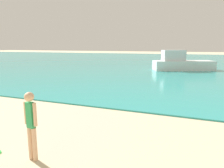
% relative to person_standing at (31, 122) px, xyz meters
% --- Properties ---
extents(water, '(160.00, 60.00, 0.06)m').
position_rel_person_standing_xyz_m(water, '(0.79, 34.21, -0.87)').
color(water, teal).
rests_on(water, ground).
extents(person_standing, '(0.36, 0.21, 1.59)m').
position_rel_person_standing_xyz_m(person_standing, '(0.00, 0.00, 0.00)').
color(person_standing, '#DDAD84').
rests_on(person_standing, ground).
extents(boat_far, '(6.38, 4.23, 2.08)m').
position_rel_person_standing_xyz_m(boat_far, '(2.06, 19.51, -0.12)').
color(boat_far, white).
rests_on(boat_far, water).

